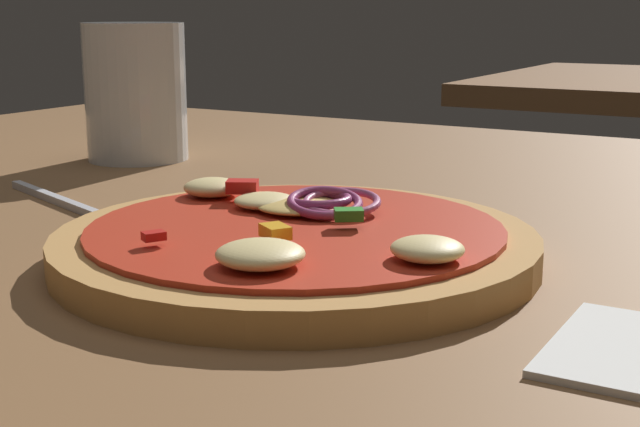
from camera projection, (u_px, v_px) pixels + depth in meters
dining_table at (377, 311)px, 0.44m from camera, size 1.37×1.07×0.04m
pizza at (300, 240)px, 0.46m from camera, size 0.24×0.24×0.03m
fork at (79, 208)px, 0.56m from camera, size 0.18×0.08×0.01m
beer_glass at (136, 101)px, 0.75m from camera, size 0.08×0.08×0.11m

